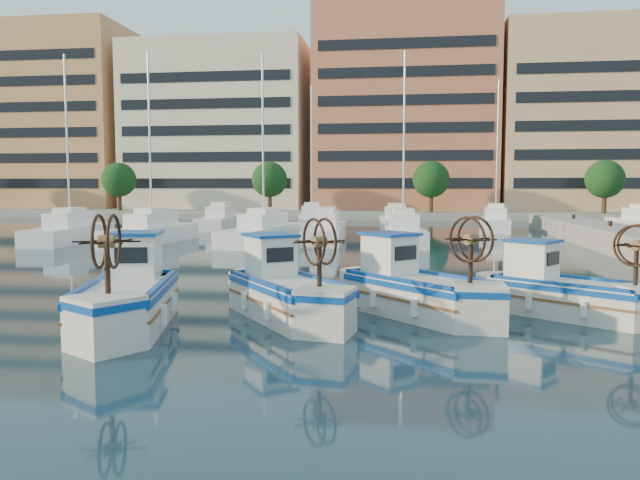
# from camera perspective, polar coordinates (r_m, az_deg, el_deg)

# --- Properties ---
(ground) EXTENTS (300.00, 300.00, 0.00)m
(ground) POSITION_cam_1_polar(r_m,az_deg,el_deg) (16.16, 2.82, -7.58)
(ground) COLOR #1B3446
(ground) RESTS_ON ground
(waterfront) EXTENTS (180.00, 40.00, 25.60)m
(waterfront) POSITION_cam_1_polar(r_m,az_deg,el_deg) (81.49, 13.63, 10.20)
(waterfront) COLOR gray
(waterfront) RESTS_ON ground
(yacht_marina) EXTENTS (41.15, 22.40, 11.50)m
(yacht_marina) POSITION_cam_1_polar(r_m,az_deg,el_deg) (43.53, 1.11, 1.06)
(yacht_marina) COLOR white
(yacht_marina) RESTS_ON ground
(fishing_boat_a) EXTENTS (2.86, 4.82, 2.92)m
(fishing_boat_a) POSITION_cam_1_polar(r_m,az_deg,el_deg) (16.31, -17.11, -4.80)
(fishing_boat_a) COLOR silver
(fishing_boat_a) RESTS_ON ground
(fishing_boat_b) EXTENTS (3.93, 4.49, 2.77)m
(fishing_boat_b) POSITION_cam_1_polar(r_m,az_deg,el_deg) (16.60, -3.11, -4.57)
(fishing_boat_b) COLOR silver
(fishing_boat_b) RESTS_ON ground
(fishing_boat_c) EXTENTS (4.25, 4.32, 2.78)m
(fishing_boat_c) POSITION_cam_1_polar(r_m,az_deg,el_deg) (17.16, 8.69, -4.29)
(fishing_boat_c) COLOR silver
(fishing_boat_c) RESTS_ON ground
(fishing_boat_d) EXTENTS (4.15, 3.69, 2.57)m
(fishing_boat_d) POSITION_cam_1_polar(r_m,az_deg,el_deg) (18.07, 21.49, -4.30)
(fishing_boat_d) COLOR silver
(fishing_boat_d) RESTS_ON ground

